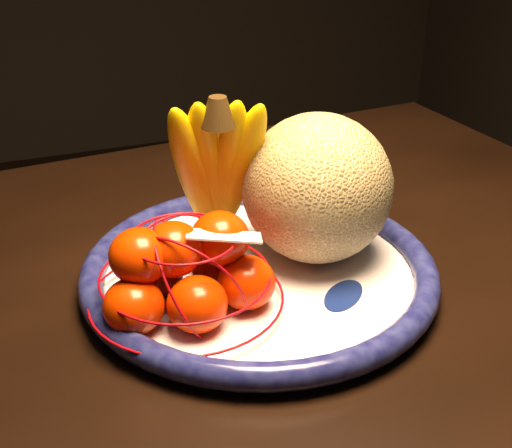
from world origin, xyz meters
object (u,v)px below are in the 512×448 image
object	(u,v)px
banana_bunch	(216,165)
fruit_bowl	(259,272)
dining_table	(101,379)
mandarin_bag	(186,272)
cantaloupe	(317,188)

from	to	relation	value
banana_bunch	fruit_bowl	bearing A→B (deg)	-55.63
dining_table	banana_bunch	world-z (taller)	banana_bunch
mandarin_bag	fruit_bowl	bearing A→B (deg)	21.66
mandarin_bag	banana_bunch	bearing A→B (deg)	56.66
mandarin_bag	dining_table	bearing A→B (deg)	159.63
cantaloupe	banana_bunch	distance (m)	0.11
mandarin_bag	cantaloupe	bearing A→B (deg)	17.26
banana_bunch	dining_table	bearing A→B (deg)	-143.95
fruit_bowl	mandarin_bag	world-z (taller)	mandarin_bag
cantaloupe	mandarin_bag	world-z (taller)	cantaloupe
fruit_bowl	banana_bunch	distance (m)	0.13
fruit_bowl	banana_bunch	size ratio (longest dim) A/B	1.85
banana_bunch	mandarin_bag	bearing A→B (deg)	-110.55
dining_table	mandarin_bag	size ratio (longest dim) A/B	6.97
cantaloupe	mandarin_bag	size ratio (longest dim) A/B	0.75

